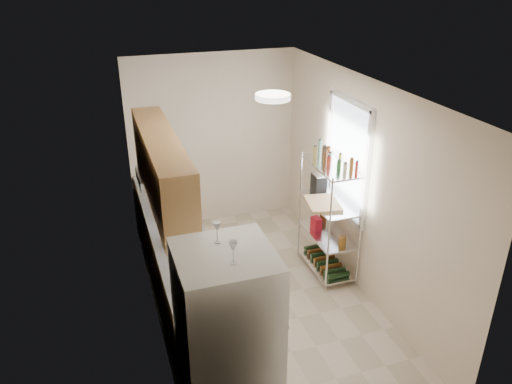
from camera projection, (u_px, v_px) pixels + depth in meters
The scene contains 16 objects.
room at pixel (262, 203), 5.55m from camera, with size 2.52×4.42×2.62m.
counter_run at pixel (178, 261), 6.02m from camera, with size 0.63×3.51×0.90m.
upper_cabinets at pixel (162, 169), 5.12m from camera, with size 0.33×2.20×0.72m, color #AA7E48.
range_hood at pixel (159, 176), 6.00m from camera, with size 0.50×0.60×0.12m, color #B7BABC.
window at pixel (347, 158), 6.10m from camera, with size 0.06×1.00×1.46m, color white.
bakers_rack at pixel (331, 195), 6.17m from camera, with size 0.45×0.90×1.73m.
ceiling_dome at pixel (273, 97), 4.75m from camera, with size 0.34×0.34×0.06m, color white.
refrigerator at pixel (228, 348), 4.04m from camera, with size 0.74×0.74×1.80m, color white.
wine_glass_a at pixel (233, 253), 3.50m from camera, with size 0.06×0.06×0.18m, color silver, non-canonical shape.
wine_glass_b at pixel (217, 232), 3.77m from camera, with size 0.06×0.06×0.18m, color silver, non-canonical shape.
rice_cooker at pixel (178, 233), 5.52m from camera, with size 0.26×0.26×0.21m, color silver.
frying_pan_large at pixel (168, 212), 6.16m from camera, with size 0.28×0.28×0.05m, color black.
frying_pan_small at pixel (167, 198), 6.54m from camera, with size 0.22×0.22×0.05m, color black.
cutting_board at pixel (323, 203), 6.15m from camera, with size 0.38×0.49×0.03m, color tan.
espresso_machine at pixel (319, 183), 6.45m from camera, with size 0.14×0.22×0.25m, color black.
storage_bag at pixel (316, 223), 6.49m from camera, with size 0.10×0.14×0.16m, color red.
Camera 1 is at (-1.65, -4.70, 3.76)m, focal length 35.00 mm.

